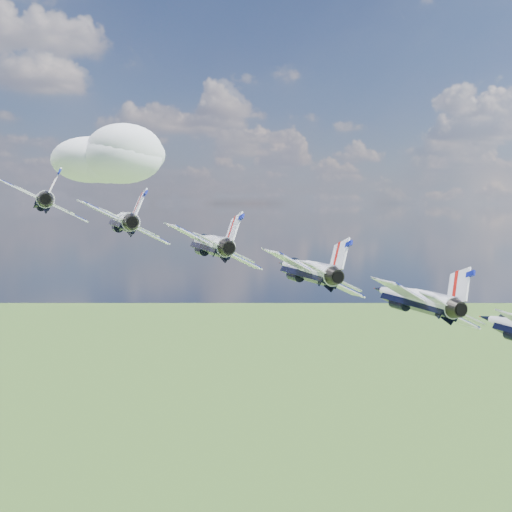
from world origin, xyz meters
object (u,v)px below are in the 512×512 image
jet_0 (45,200)px  jet_3 (305,269)px  jet_2 (209,244)px  jet_1 (123,221)px  jet_4 (412,298)px

jet_0 → jet_3: jet_0 is taller
jet_0 → jet_2: 24.07m
jet_0 → jet_1: size_ratio=1.00×
jet_1 → jet_0: bearing=140.3°
jet_3 → jet_4: jet_3 is taller
jet_2 → jet_3: (7.73, -8.85, -2.60)m
jet_2 → jet_4: 24.07m
jet_0 → jet_2: jet_0 is taller
jet_3 → jet_0: bearing=140.3°
jet_4 → jet_2: bearing=140.3°
jet_0 → jet_2: size_ratio=1.00×
jet_0 → jet_2: bearing=-39.7°
jet_2 → jet_1: bearing=140.3°
jet_0 → jet_1: 12.04m
jet_3 → jet_1: bearing=140.3°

